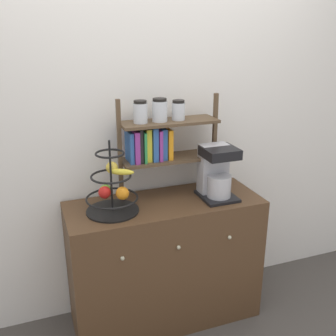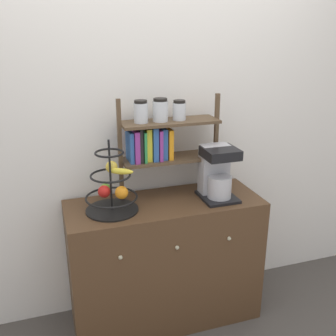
% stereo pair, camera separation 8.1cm
% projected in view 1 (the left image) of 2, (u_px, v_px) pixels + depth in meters
% --- Properties ---
extents(wall_back, '(7.00, 0.05, 2.60)m').
position_uv_depth(wall_back, '(150.00, 120.00, 2.50)').
color(wall_back, silver).
rests_on(wall_back, ground_plane).
extents(sideboard, '(1.21, 0.48, 0.85)m').
position_uv_depth(sideboard, '(165.00, 261.00, 2.55)').
color(sideboard, '#4C331E').
rests_on(sideboard, ground_plane).
extents(coffee_maker, '(0.21, 0.25, 0.33)m').
position_uv_depth(coffee_maker, '(216.00, 172.00, 2.44)').
color(coffee_maker, black).
rests_on(coffee_maker, sideboard).
extents(fruit_stand, '(0.31, 0.31, 0.43)m').
position_uv_depth(fruit_stand, '(112.00, 190.00, 2.25)').
color(fruit_stand, black).
rests_on(fruit_stand, sideboard).
extents(shelf_hutch, '(0.65, 0.20, 0.63)m').
position_uv_depth(shelf_hutch, '(158.00, 137.00, 2.38)').
color(shelf_hutch, brown).
rests_on(shelf_hutch, sideboard).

